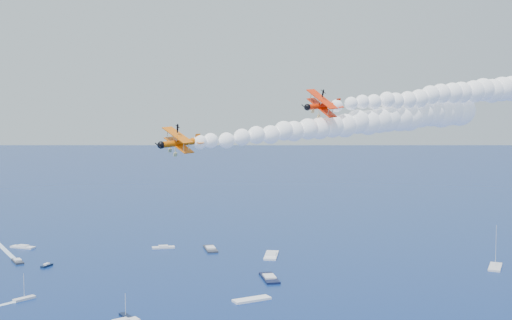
{
  "coord_description": "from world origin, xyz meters",
  "views": [
    {
      "loc": [
        4.72,
        -94.66,
        61.16
      ],
      "look_at": [
        2.49,
        13.95,
        52.07
      ],
      "focal_mm": 46.88,
      "sensor_mm": 36.0,
      "label": 1
    }
  ],
  "objects": [
    {
      "name": "biplane_lead",
      "position": [
        13.94,
        21.09,
        60.88
      ],
      "size": [
        10.62,
        11.64,
        8.24
      ],
      "primitive_type": null,
      "rotation": [
        -0.43,
        0.07,
        3.62
      ],
      "color": "red"
    },
    {
      "name": "spectator_boats",
      "position": [
        -14.79,
        122.99,
        0.35
      ],
      "size": [
        217.44,
        165.47,
        0.7
      ],
      "color": "silver",
      "rests_on": "ground"
    },
    {
      "name": "biplane_trail",
      "position": [
        -8.95,
        6.8,
        55.27
      ],
      "size": [
        10.64,
        11.49,
        7.23
      ],
      "primitive_type": null,
      "rotation": [
        -0.27,
        0.07,
        3.7
      ],
      "color": "#DA5B04"
    },
    {
      "name": "smoke_trail_trail",
      "position": [
        17.87,
        23.5,
        57.69
      ],
      "size": [
        65.7,
        59.84,
        11.01
      ],
      "primitive_type": null,
      "rotation": [
        0.0,
        0.0,
        3.7
      ],
      "color": "white"
    },
    {
      "name": "smoke_trail_lead",
      "position": [
        41.94,
        35.74,
        63.3
      ],
      "size": [
        65.53,
        55.32,
        11.01
      ],
      "primitive_type": null,
      "rotation": [
        0.0,
        0.0,
        3.62
      ],
      "color": "white"
    }
  ]
}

